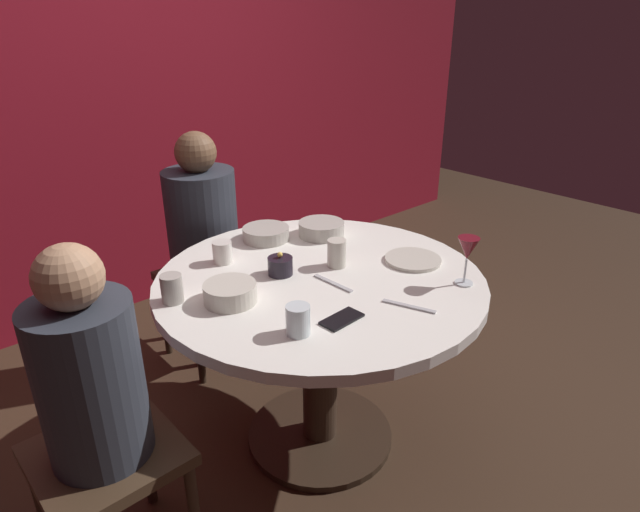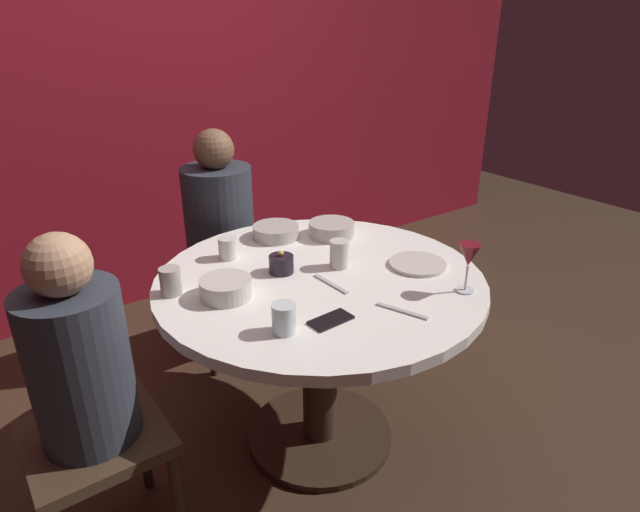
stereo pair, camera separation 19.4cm
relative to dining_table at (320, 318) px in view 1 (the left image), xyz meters
The scene contains 18 objects.
ground_plane 0.58m from the dining_table, ahead, with size 8.00×8.00×0.00m, color #382619.
back_wall 1.82m from the dining_table, 90.00° to the left, with size 6.00×0.10×2.60m, color maroon.
dining_table is the anchor object (origin of this frame).
seated_diner_left 0.85m from the dining_table, behind, with size 0.40×0.40×1.12m.
seated_diner_back 0.84m from the dining_table, 90.00° to the left, with size 0.40×0.40×1.16m.
candle_holder 0.26m from the dining_table, 131.65° to the left, with size 0.09×0.09×0.09m.
wine_glass 0.60m from the dining_table, 49.01° to the right, with size 0.08×0.08×0.18m.
dinner_plate 0.43m from the dining_table, 22.36° to the right, with size 0.22×0.22×0.01m, color beige.
cell_phone 0.37m from the dining_table, 119.83° to the right, with size 0.07×0.14×0.01m, color black.
bowl_serving_large 0.41m from the dining_table, behind, with size 0.18×0.18×0.07m, color beige.
bowl_salad_center 0.45m from the dining_table, 47.03° to the left, with size 0.20×0.20×0.06m, color #B2ADA3.
bowl_small_white 0.47m from the dining_table, 80.94° to the left, with size 0.20×0.20×0.05m, color #B2ADA3.
cup_near_candle 0.45m from the dining_table, 120.20° to the left, with size 0.07×0.07×0.09m, color silver.
cup_by_left_diner 0.57m from the dining_table, 159.39° to the left, with size 0.07×0.07×0.10m, color #B2ADA3.
cup_by_right_diner 0.26m from the dining_table, 11.63° to the left, with size 0.07×0.07×0.11m, color beige.
cup_center_front 0.46m from the dining_table, 141.60° to the right, with size 0.07×0.07×0.09m, color silver.
fork_near_plate 0.20m from the dining_table, 96.31° to the right, with size 0.02×0.18×0.01m, color #B7B7BC.
knife_near_plate 0.41m from the dining_table, 80.52° to the right, with size 0.02×0.18×0.01m, color #B7B7BC.
Camera 1 is at (-1.19, -1.31, 1.63)m, focal length 30.30 mm.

